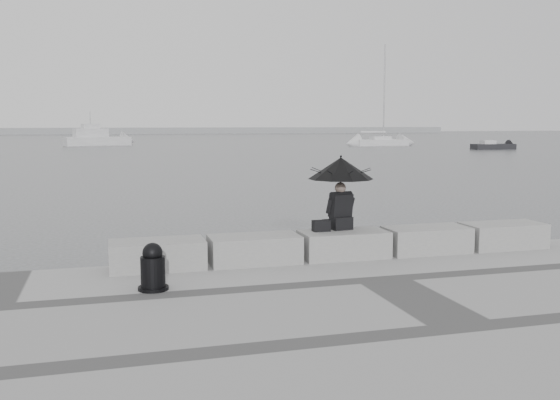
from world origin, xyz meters
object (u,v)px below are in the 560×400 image
object	(u,v)px
mooring_bollard	(153,270)
sailboat_right	(380,142)
small_motorboat	(493,146)
seated_person	(341,175)
motor_cruiser	(97,139)

from	to	relation	value
mooring_bollard	sailboat_right	xyz separation A→B (m)	(33.47, 64.80, -0.27)
sailboat_right	small_motorboat	size ratio (longest dim) A/B	2.63
mooring_bollard	sailboat_right	size ratio (longest dim) A/B	0.06
seated_person	small_motorboat	xyz separation A→B (m)	(37.54, 49.98, -1.69)
sailboat_right	motor_cruiser	size ratio (longest dim) A/B	1.49
sailboat_right	motor_cruiser	bearing A→B (deg)	160.02
seated_person	mooring_bollard	distance (m)	4.11
small_motorboat	sailboat_right	bearing A→B (deg)	120.92
sailboat_right	motor_cruiser	distance (m)	36.69
sailboat_right	mooring_bollard	bearing A→B (deg)	-120.44
mooring_bollard	sailboat_right	bearing A→B (deg)	62.68
mooring_bollard	small_motorboat	bearing A→B (deg)	51.43
motor_cruiser	small_motorboat	distance (m)	48.98
motor_cruiser	mooring_bollard	bearing A→B (deg)	-103.37
seated_person	motor_cruiser	xyz separation A→B (m)	(-5.24, 73.85, -1.12)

